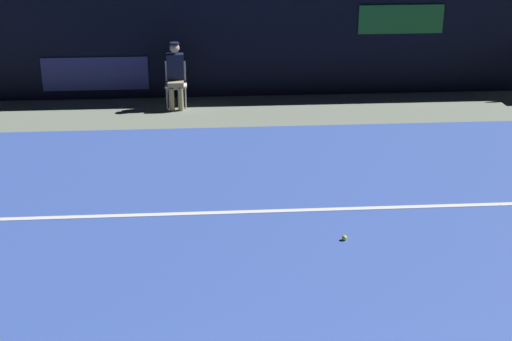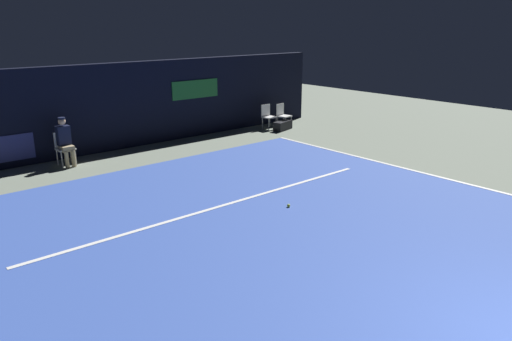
% 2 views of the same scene
% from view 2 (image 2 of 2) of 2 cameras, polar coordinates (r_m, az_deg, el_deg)
% --- Properties ---
extents(ground_plane, '(33.58, 33.58, 0.00)m').
position_cam_2_polar(ground_plane, '(9.07, 3.87, -7.74)').
color(ground_plane, gray).
extents(court_surface, '(10.88, 11.76, 0.01)m').
position_cam_2_polar(court_surface, '(9.07, 3.87, -7.71)').
color(court_surface, '#3856B2').
rests_on(court_surface, ground).
extents(line_sideline_left, '(0.10, 11.76, 0.01)m').
position_cam_2_polar(line_sideline_left, '(13.19, 20.82, -0.80)').
color(line_sideline_left, white).
rests_on(line_sideline_left, court_surface).
extents(line_service, '(8.49, 0.10, 0.01)m').
position_cam_2_polar(line_service, '(10.51, -4.04, -4.12)').
color(line_service, white).
rests_on(line_service, court_surface).
extents(back_wall, '(17.10, 0.33, 2.60)m').
position_cam_2_polar(back_wall, '(15.36, -18.06, 6.78)').
color(back_wall, black).
rests_on(back_wall, ground).
extents(line_judge_on_chair, '(0.44, 0.53, 1.32)m').
position_cam_2_polar(line_judge_on_chair, '(14.24, -21.26, 3.20)').
color(line_judge_on_chair, white).
rests_on(line_judge_on_chair, ground).
extents(courtside_chair_near, '(0.50, 0.48, 0.88)m').
position_cam_2_polar(courtside_chair_near, '(18.21, 3.12, 6.51)').
color(courtside_chair_near, white).
rests_on(courtside_chair_near, ground).
extents(courtside_chair_far, '(0.45, 0.43, 0.88)m').
position_cam_2_polar(courtside_chair_far, '(18.01, 1.39, 6.42)').
color(courtside_chair_far, white).
rests_on(courtside_chair_far, ground).
extents(tennis_ball, '(0.07, 0.07, 0.07)m').
position_cam_2_polar(tennis_ball, '(10.44, 3.79, -4.06)').
color(tennis_ball, '#CCE033').
rests_on(tennis_ball, court_surface).
extents(equipment_bag, '(0.89, 0.53, 0.32)m').
position_cam_2_polar(equipment_bag, '(17.92, 3.12, 5.23)').
color(equipment_bag, black).
rests_on(equipment_bag, ground).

